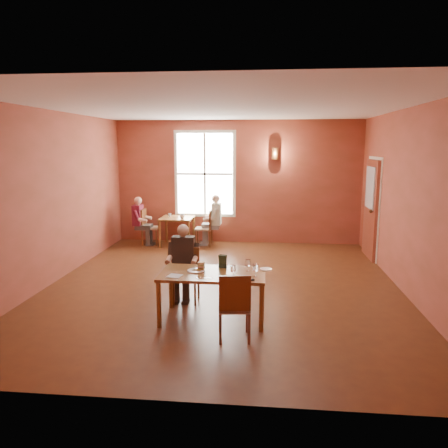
# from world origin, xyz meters

# --- Properties ---
(ground) EXTENTS (6.00, 7.00, 0.01)m
(ground) POSITION_xyz_m (0.00, 0.00, 0.00)
(ground) COLOR brown
(ground) RESTS_ON ground
(wall_back) EXTENTS (6.00, 0.04, 3.00)m
(wall_back) POSITION_xyz_m (0.00, 3.50, 1.50)
(wall_back) COLOR brown
(wall_back) RESTS_ON ground
(wall_front) EXTENTS (6.00, 0.04, 3.00)m
(wall_front) POSITION_xyz_m (0.00, -3.50, 1.50)
(wall_front) COLOR brown
(wall_front) RESTS_ON ground
(wall_left) EXTENTS (0.04, 7.00, 3.00)m
(wall_left) POSITION_xyz_m (-3.00, 0.00, 1.50)
(wall_left) COLOR brown
(wall_left) RESTS_ON ground
(wall_right) EXTENTS (0.04, 7.00, 3.00)m
(wall_right) POSITION_xyz_m (3.00, 0.00, 1.50)
(wall_right) COLOR brown
(wall_right) RESTS_ON ground
(ceiling) EXTENTS (6.00, 7.00, 0.04)m
(ceiling) POSITION_xyz_m (0.00, 0.00, 3.00)
(ceiling) COLOR white
(ceiling) RESTS_ON wall_back
(window) EXTENTS (1.36, 0.10, 1.96)m
(window) POSITION_xyz_m (-0.80, 3.45, 1.70)
(window) COLOR white
(window) RESTS_ON wall_back
(door) EXTENTS (0.12, 1.04, 2.10)m
(door) POSITION_xyz_m (2.94, 2.30, 1.05)
(door) COLOR maroon
(door) RESTS_ON ground
(wall_sconce) EXTENTS (0.16, 0.16, 0.28)m
(wall_sconce) POSITION_xyz_m (0.90, 3.40, 2.20)
(wall_sconce) COLOR brown
(wall_sconce) RESTS_ON wall_back
(main_table) EXTENTS (1.44, 0.81, 0.67)m
(main_table) POSITION_xyz_m (0.01, -1.47, 0.34)
(main_table) COLOR brown
(main_table) RESTS_ON ground
(chair_diner_main) EXTENTS (0.37, 0.37, 0.83)m
(chair_diner_main) POSITION_xyz_m (-0.49, -0.82, 0.42)
(chair_diner_main) COLOR #421E0D
(chair_diner_main) RESTS_ON ground
(diner_main) EXTENTS (0.46, 0.46, 1.14)m
(diner_main) POSITION_xyz_m (-0.49, -0.85, 0.57)
(diner_main) COLOR black
(diner_main) RESTS_ON ground
(chair_empty) EXTENTS (0.43, 0.43, 0.87)m
(chair_empty) POSITION_xyz_m (0.36, -2.07, 0.44)
(chair_empty) COLOR #592611
(chair_empty) RESTS_ON ground
(plate_food) EXTENTS (0.32, 0.32, 0.03)m
(plate_food) POSITION_xyz_m (-0.22, -1.44, 0.69)
(plate_food) COLOR white
(plate_food) RESTS_ON main_table
(sandwich) EXTENTS (0.10, 0.09, 0.10)m
(sandwich) POSITION_xyz_m (-0.16, -1.39, 0.73)
(sandwich) COLOR tan
(sandwich) RESTS_ON main_table
(goblet_a) EXTENTS (0.07, 0.07, 0.18)m
(goblet_a) POSITION_xyz_m (0.49, -1.37, 0.76)
(goblet_a) COLOR white
(goblet_a) RESTS_ON main_table
(goblet_b) EXTENTS (0.09, 0.09, 0.19)m
(goblet_b) POSITION_xyz_m (0.61, -1.61, 0.77)
(goblet_b) COLOR white
(goblet_b) RESTS_ON main_table
(goblet_c) EXTENTS (0.07, 0.07, 0.17)m
(goblet_c) POSITION_xyz_m (0.31, -1.65, 0.76)
(goblet_c) COLOR white
(goblet_c) RESTS_ON main_table
(menu_stand) EXTENTS (0.13, 0.09, 0.19)m
(menu_stand) POSITION_xyz_m (0.13, -1.23, 0.77)
(menu_stand) COLOR #1C2F1F
(menu_stand) RESTS_ON main_table
(knife) EXTENTS (0.20, 0.03, 0.00)m
(knife) POSITION_xyz_m (-0.07, -1.75, 0.67)
(knife) COLOR white
(knife) RESTS_ON main_table
(napkin) EXTENTS (0.22, 0.22, 0.01)m
(napkin) POSITION_xyz_m (-0.47, -1.69, 0.68)
(napkin) COLOR silver
(napkin) RESTS_ON main_table
(side_plate) EXTENTS (0.20, 0.20, 0.01)m
(side_plate) POSITION_xyz_m (0.74, -1.26, 0.68)
(side_plate) COLOR silver
(side_plate) RESTS_ON main_table
(sunglasses) EXTENTS (0.13, 0.07, 0.02)m
(sunglasses) POSITION_xyz_m (0.53, -1.78, 0.68)
(sunglasses) COLOR black
(sunglasses) RESTS_ON main_table
(second_table) EXTENTS (0.77, 0.77, 0.68)m
(second_table) POSITION_xyz_m (-1.43, 3.00, 0.34)
(second_table) COLOR brown
(second_table) RESTS_ON ground
(chair_diner_white) EXTENTS (0.39, 0.39, 0.87)m
(chair_diner_white) POSITION_xyz_m (-0.78, 3.00, 0.44)
(chair_diner_white) COLOR #3E2415
(chair_diner_white) RESTS_ON ground
(diner_white) EXTENTS (0.48, 0.48, 1.19)m
(diner_white) POSITION_xyz_m (-0.75, 3.00, 0.59)
(diner_white) COLOR white
(diner_white) RESTS_ON ground
(chair_diner_maroon) EXTENTS (0.38, 0.38, 0.87)m
(chair_diner_maroon) POSITION_xyz_m (-2.08, 3.00, 0.44)
(chair_diner_maroon) COLOR #602D13
(chair_diner_maroon) RESTS_ON ground
(diner_maroon) EXTENTS (0.46, 0.46, 1.14)m
(diner_maroon) POSITION_xyz_m (-2.11, 3.00, 0.57)
(diner_maroon) COLOR maroon
(diner_maroon) RESTS_ON ground
(cup_a) EXTENTS (0.12, 0.12, 0.09)m
(cup_a) POSITION_xyz_m (-1.27, 2.88, 0.73)
(cup_a) COLOR white
(cup_a) RESTS_ON second_table
(cup_b) EXTENTS (0.09, 0.09, 0.08)m
(cup_b) POSITION_xyz_m (-1.62, 3.09, 0.72)
(cup_b) COLOR white
(cup_b) RESTS_ON second_table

